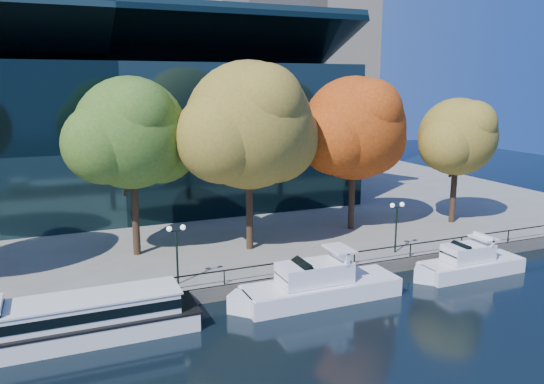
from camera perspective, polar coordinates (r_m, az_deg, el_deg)
name	(u,v)px	position (r m, az deg, el deg)	size (l,w,h in m)	color
ground	(241,318)	(33.44, -3.38, -13.35)	(160.00, 160.00, 0.00)	black
promenade	(143,195)	(67.17, -13.73, -0.36)	(90.00, 67.08, 1.00)	slate
railing	(224,271)	(35.55, -5.17, -8.44)	(88.20, 0.08, 0.99)	black
convention_building	(109,135)	(60.98, -17.13, 5.88)	(50.00, 24.57, 21.43)	black
tour_boat	(64,321)	(32.24, -21.48, -12.76)	(15.43, 3.44, 2.93)	silver
cruiser_near	(315,285)	(35.48, 4.67, -9.97)	(11.85, 3.05, 3.43)	white
cruiser_far	(467,263)	(42.45, 20.28, -7.16)	(9.23, 2.56, 3.02)	white
tree_2	(134,135)	(41.05, -14.67, 5.91)	(10.49, 8.60, 13.66)	black
tree_3	(252,128)	(41.15, -2.21, 6.89)	(12.35, 10.13, 14.85)	black
tree_4	(356,131)	(47.76, 9.03, 6.54)	(11.44, 9.38, 13.74)	black
tree_5	(459,139)	(52.56, 19.46, 5.44)	(9.01, 7.39, 11.79)	black
lamp_1	(177,241)	(35.38, -10.23, -5.19)	(1.26, 0.36, 4.03)	black
lamp_2	(397,216)	(42.38, 13.27, -2.50)	(1.26, 0.36, 4.03)	black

